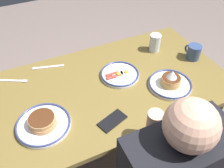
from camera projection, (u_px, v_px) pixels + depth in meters
ground_plane at (114, 152)px, 1.90m from camera, size 6.00×6.00×0.00m
dining_table at (114, 93)px, 1.45m from camera, size 1.32×0.77×0.74m
plate_near_main at (120, 74)px, 1.43m from camera, size 0.23×0.23×0.04m
plate_center_pancakes at (170, 83)px, 1.36m from camera, size 0.25×0.25×0.11m
plate_far_companion at (43, 123)px, 1.16m from camera, size 0.26×0.26×0.06m
coffee_mug at (194, 52)px, 1.53m from camera, size 0.08×0.12×0.09m
drinking_glass at (155, 44)px, 1.60m from camera, size 0.07×0.07×0.12m
cell_phone at (112, 121)px, 1.19m from camera, size 0.16×0.11×0.01m
fork_near at (48, 67)px, 1.50m from camera, size 0.19×0.07×0.01m
fork_far at (13, 81)px, 1.41m from camera, size 0.17×0.10×0.01m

